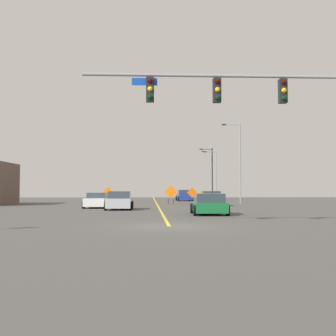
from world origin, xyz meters
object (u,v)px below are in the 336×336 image
at_px(construction_sign_left_lane, 192,193).
at_px(car_silver_approaching, 120,201).
at_px(street_lamp_near_right, 215,173).
at_px(car_black_passing, 211,199).
at_px(street_lamp_far_left, 239,159).
at_px(car_green_distant, 209,204).
at_px(construction_sign_right_lane, 171,193).
at_px(street_lamp_near_left, 211,171).
at_px(traffic_signal_assembly, 255,103).
at_px(construction_sign_median_far, 108,194).
at_px(car_white_mid, 97,201).
at_px(street_lamp_mid_right, 214,172).
at_px(car_blue_far, 184,196).

xyz_separation_m(construction_sign_left_lane, car_silver_approaching, (-7.19, -14.51, -0.45)).
bearing_deg(car_silver_approaching, street_lamp_near_right, 66.99).
bearing_deg(car_silver_approaching, car_black_passing, 41.37).
distance_m(street_lamp_far_left, car_green_distant, 22.20).
distance_m(construction_sign_right_lane, car_green_distant, 18.41).
bearing_deg(car_silver_approaching, street_lamp_near_left, 68.30).
distance_m(traffic_signal_assembly, street_lamp_near_right, 43.49).
xyz_separation_m(construction_sign_left_lane, construction_sign_right_lane, (-2.58, -3.04, 0.11)).
relative_size(street_lamp_far_left, construction_sign_median_far, 4.88).
bearing_deg(car_black_passing, car_white_mid, -158.71).
bearing_deg(traffic_signal_assembly, construction_sign_median_far, 110.04).
relative_size(traffic_signal_assembly, car_green_distant, 2.94).
bearing_deg(construction_sign_median_far, construction_sign_right_lane, 27.82).
bearing_deg(street_lamp_near_right, construction_sign_right_lane, -113.79).
height_order(street_lamp_far_left, car_green_distant, street_lamp_far_left).
bearing_deg(traffic_signal_assembly, car_silver_approaching, 114.25).
xyz_separation_m(construction_sign_left_lane, car_green_distant, (-1.13, -21.38, -0.50)).
bearing_deg(construction_sign_right_lane, construction_sign_left_lane, 49.64).
height_order(street_lamp_near_right, construction_sign_median_far, street_lamp_near_right).
height_order(street_lamp_far_left, construction_sign_left_lane, street_lamp_far_left).
height_order(street_lamp_near_right, construction_sign_right_lane, street_lamp_near_right).
height_order(construction_sign_left_lane, construction_sign_median_far, construction_sign_median_far).
bearing_deg(traffic_signal_assembly, street_lamp_near_left, 84.09).
height_order(street_lamp_near_left, construction_sign_right_lane, street_lamp_near_left).
distance_m(street_lamp_mid_right, car_green_distant, 44.11).
xyz_separation_m(traffic_signal_assembly, car_silver_approaching, (-6.90, 15.31, -4.65)).
bearing_deg(street_lamp_mid_right, car_blue_far, -117.91).
distance_m(traffic_signal_assembly, car_green_distant, 9.70).
distance_m(construction_sign_left_lane, car_white_mid, 14.66).
height_order(car_white_mid, car_blue_far, car_blue_far).
bearing_deg(car_black_passing, construction_sign_right_lane, 130.57).
bearing_deg(construction_sign_median_far, car_blue_far, 62.73).
bearing_deg(street_lamp_mid_right, traffic_signal_assembly, -96.83).
distance_m(street_lamp_far_left, car_blue_far, 13.24).
bearing_deg(construction_sign_left_lane, car_white_mid, -129.53).
height_order(construction_sign_median_far, car_white_mid, construction_sign_median_far).
distance_m(street_lamp_near_right, car_blue_far, 6.25).
xyz_separation_m(construction_sign_left_lane, construction_sign_median_far, (-8.85, -6.35, 0.02)).
bearing_deg(car_white_mid, car_silver_approaching, -56.34).
xyz_separation_m(street_lamp_far_left, car_white_mid, (-14.55, -10.75, -4.36)).
height_order(car_black_passing, car_blue_far, car_blue_far).
bearing_deg(street_lamp_near_right, car_silver_approaching, -113.01).
distance_m(street_lamp_near_left, car_blue_far, 6.56).
relative_size(street_lamp_near_right, construction_sign_left_lane, 3.96).
bearing_deg(street_lamp_far_left, traffic_signal_assembly, -100.68).
bearing_deg(construction_sign_median_far, car_black_passing, -5.30).
bearing_deg(car_white_mid, car_blue_far, 67.15).
bearing_deg(car_silver_approaching, street_lamp_mid_right, 70.26).
xyz_separation_m(street_lamp_near_left, construction_sign_left_lane, (-4.28, -14.30, -3.12)).
bearing_deg(construction_sign_median_far, car_green_distant, -62.81).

